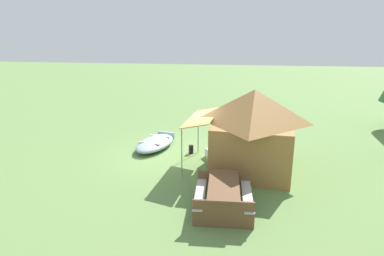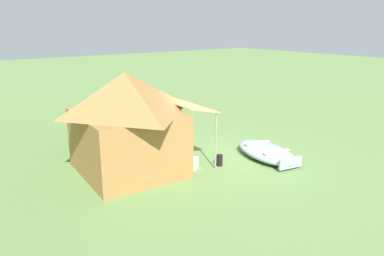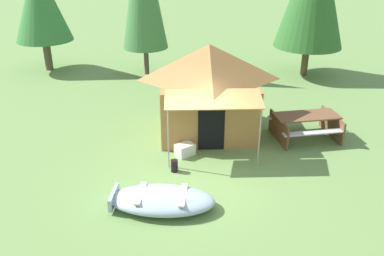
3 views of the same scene
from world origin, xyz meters
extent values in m
plane|color=#648748|center=(0.00, 0.00, 0.00)|extent=(80.00, 80.00, 0.00)
ellipsoid|color=#97ACBD|center=(-0.75, -1.23, 0.21)|extent=(2.64, 1.67, 0.41)
ellipsoid|color=#343C42|center=(-0.75, -1.23, 0.24)|extent=(2.42, 1.49, 0.15)
cube|color=beige|center=(-0.26, -1.32, 0.37)|extent=(0.31, 0.94, 0.04)
cube|color=beige|center=(-1.23, -1.14, 0.37)|extent=(0.31, 0.94, 0.04)
cube|color=#97ACBD|center=(-1.85, -1.01, 0.23)|extent=(0.23, 0.78, 0.31)
cube|color=#A1703C|center=(0.92, 2.72, 0.87)|extent=(3.09, 2.79, 1.75)
pyramid|color=#A1703C|center=(0.92, 2.72, 2.30)|extent=(3.34, 3.01, 1.10)
cube|color=black|center=(0.82, 1.43, 0.73)|extent=(0.76, 0.09, 1.40)
cube|color=tan|center=(0.78, 0.95, 1.80)|extent=(2.67, 1.18, 0.24)
cylinder|color=gray|center=(1.96, 0.44, 0.83)|extent=(0.04, 0.04, 1.66)
cylinder|color=gray|center=(-0.47, 0.63, 0.83)|extent=(0.04, 0.04, 1.66)
cube|color=brown|center=(3.85, 1.94, 0.74)|extent=(2.00, 0.94, 0.04)
cube|color=#B9B7B6|center=(3.81, 2.57, 0.47)|extent=(1.96, 0.38, 0.04)
cube|color=#B9B7B6|center=(3.89, 1.31, 0.47)|extent=(1.96, 0.38, 0.04)
cube|color=brown|center=(4.72, 2.00, 0.36)|extent=(0.16, 1.52, 0.72)
cube|color=brown|center=(2.97, 1.89, 0.36)|extent=(0.16, 1.52, 0.72)
cube|color=silver|center=(0.03, 1.25, 0.17)|extent=(0.64, 0.58, 0.34)
cylinder|color=black|center=(-0.34, 0.37, 0.17)|extent=(0.24, 0.24, 0.34)
cylinder|color=brown|center=(-0.91, 9.08, 0.61)|extent=(0.21, 0.21, 1.21)
cylinder|color=brown|center=(-5.43, 10.27, 0.69)|extent=(0.35, 0.35, 1.38)
cone|color=#337336|center=(-5.43, 10.27, 3.11)|extent=(2.52, 2.52, 3.46)
cylinder|color=brown|center=(6.10, 8.13, 0.65)|extent=(0.30, 0.30, 1.30)
camera|label=1|loc=(11.91, 2.39, 4.60)|focal=30.84mm
camera|label=2|loc=(-8.19, 7.33, 4.10)|focal=34.93mm
camera|label=3|loc=(-0.98, -9.30, 5.79)|focal=39.18mm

